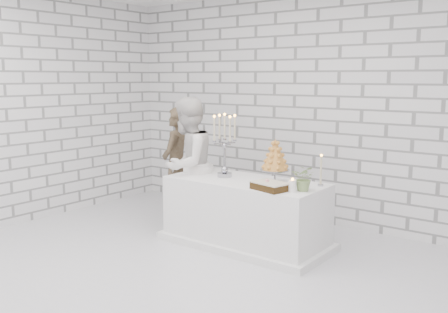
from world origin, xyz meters
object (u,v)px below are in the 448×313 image
Objects in this scene: candelabra at (225,145)px; cake_table at (245,213)px; croquembouche at (275,161)px; groom at (177,165)px; bride at (187,165)px.

cake_table is at bearing -2.00° from candelabra.
croquembouche is (0.34, 0.06, 0.62)m from cake_table.
bride reaches higher than groom.
cake_table is 2.43× the size of candelabra.
bride reaches higher than croquembouche.
bride reaches higher than cake_table.
cake_table is 1.19× the size of groom.
groom is 0.48m from bride.
groom is at bearing 173.62° from croquembouche.
cake_table is at bearing -169.36° from croquembouche.
croquembouche is at bearing 10.64° from cake_table.
croquembouche is at bearing 63.77° from groom.
groom reaches higher than cake_table.
croquembouche is (1.21, 0.07, 0.16)m from bride.
bride is 0.63m from candelabra.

